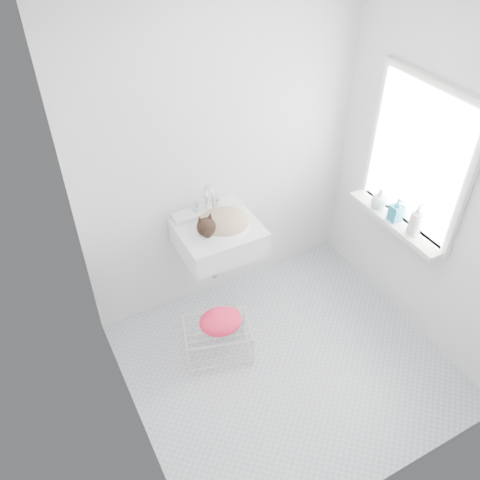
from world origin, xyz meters
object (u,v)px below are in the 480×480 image
bottle_a (412,234)px  bottle_c (378,207)px  sink (218,227)px  wire_rack (217,338)px  bottle_b (394,220)px  cat (221,223)px

bottle_a → bottle_c: (0.00, 0.37, 0.00)m
sink → wire_rack: 0.83m
bottle_a → bottle_c: size_ratio=1.36×
wire_rack → bottle_a: size_ratio=2.20×
wire_rack → bottle_b: (1.39, -0.14, 0.70)m
bottle_b → cat: bearing=156.0°
wire_rack → bottle_b: bottle_b is taller
bottle_c → wire_rack: bearing=-178.4°
cat → sink: bearing=133.6°
sink → bottle_a: sink is taller
wire_rack → bottle_c: 1.56m
sink → cat: (0.01, -0.02, 0.04)m
bottle_b → bottle_c: bearing=90.0°
sink → bottle_c: (1.17, -0.35, 0.00)m
cat → wire_rack: bearing=-118.1°
bottle_c → sink: bearing=163.3°
cat → bottle_a: (1.16, -0.70, -0.04)m
sink → bottle_c: 1.22m
cat → bottle_a: 1.36m
bottle_b → bottle_a: bearing=-90.0°
sink → bottle_c: size_ratio=3.77×
sink → wire_rack: (-0.22, -0.39, -0.70)m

